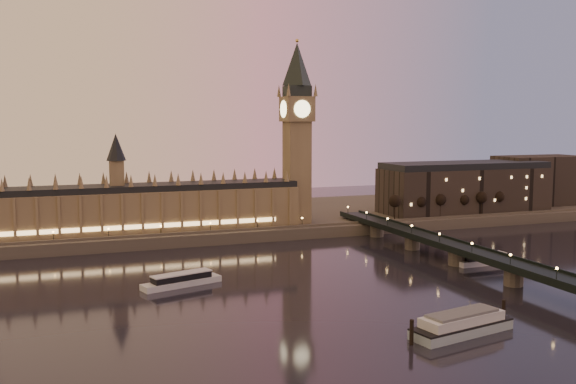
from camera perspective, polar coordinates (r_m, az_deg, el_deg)
name	(u,v)px	position (r m, az deg, el deg)	size (l,w,h in m)	color
ground	(277,295)	(241.91, -0.98, -9.14)	(700.00, 700.00, 0.00)	black
far_embankment	(236,219)	(404.37, -4.62, -2.41)	(560.00, 130.00, 6.00)	#423D35
palace_of_westminster	(129,203)	(345.84, -13.94, -0.94)	(180.00, 26.62, 52.00)	brown
big_ben	(297,122)	(365.22, 0.80, 6.27)	(17.68, 17.68, 104.00)	brown
westminster_bridge	(483,262)	(283.17, 16.92, -5.97)	(13.20, 260.00, 15.30)	black
city_block	(490,185)	(445.70, 17.50, 0.63)	(155.00, 45.00, 34.00)	black
bare_tree_0	(398,203)	(382.84, 9.73, -0.95)	(6.85, 6.85, 13.93)	black
bare_tree_1	(420,202)	(390.43, 11.63, -0.85)	(6.85, 6.85, 13.93)	black
bare_tree_2	(441,201)	(398.42, 13.45, -0.75)	(6.85, 6.85, 13.93)	black
bare_tree_3	(462,200)	(406.81, 15.21, -0.65)	(6.85, 6.85, 13.93)	black
bare_tree_4	(482,199)	(415.56, 16.88, -0.56)	(6.85, 6.85, 13.93)	black
bare_tree_5	(502,198)	(424.66, 18.49, -0.47)	(6.85, 6.85, 13.93)	black
cruise_boat_a	(182,280)	(257.62, -9.44, -7.73)	(33.05, 16.10, 5.18)	silver
cruise_boat_b	(484,259)	(304.21, 17.03, -5.75)	(27.75, 7.73, 5.09)	silver
moored_barge	(462,324)	(206.01, 15.20, -11.25)	(39.77, 16.56, 7.43)	#859BA9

